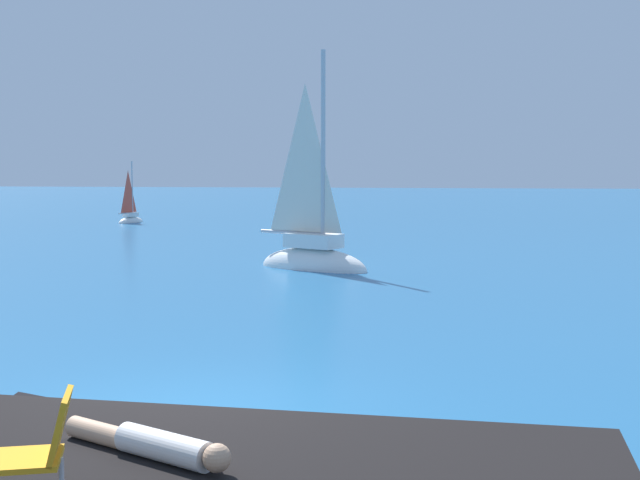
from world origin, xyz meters
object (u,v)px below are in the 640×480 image
(sailboat_far, at_px, (131,219))
(person_sunbather, at_px, (153,444))
(sailboat_near, at_px, (313,256))
(beach_chair, at_px, (39,446))

(sailboat_far, relative_size, person_sunbather, 1.94)
(sailboat_near, relative_size, sailboat_far, 2.03)
(sailboat_near, distance_m, sailboat_far, 18.97)
(sailboat_near, xyz_separation_m, person_sunbather, (0.67, -16.29, 0.29))
(sailboat_far, relative_size, beach_chair, 3.88)
(sailboat_near, bearing_deg, beach_chair, -60.97)
(beach_chair, bearing_deg, person_sunbather, -130.53)
(beach_chair, bearing_deg, sailboat_near, -106.33)
(sailboat_near, distance_m, person_sunbather, 16.31)
(sailboat_near, relative_size, person_sunbather, 3.94)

